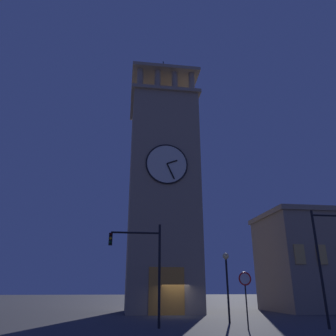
% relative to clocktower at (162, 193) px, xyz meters
% --- Properties ---
extents(ground_plane, '(200.00, 200.00, 0.00)m').
position_rel_clocktower_xyz_m(ground_plane, '(-0.82, 4.55, -11.95)').
color(ground_plane, '#424247').
extents(clocktower, '(7.71, 7.59, 29.30)m').
position_rel_clocktower_xyz_m(clocktower, '(0.00, 0.00, 0.00)').
color(clocktower, gray).
rests_on(clocktower, ground_plane).
extents(traffic_signal_near, '(3.27, 0.41, 6.05)m').
position_rel_clocktower_xyz_m(traffic_signal_near, '(2.72, 13.06, -8.02)').
color(traffic_signal_near, black).
rests_on(traffic_signal_near, ground_plane).
extents(traffic_signal_mid, '(2.94, 0.41, 6.91)m').
position_rel_clocktower_xyz_m(traffic_signal_mid, '(-8.70, 14.77, -7.44)').
color(traffic_signal_mid, black).
rests_on(traffic_signal_mid, ground_plane).
extents(street_lamp, '(0.44, 0.44, 4.58)m').
position_rel_clocktower_xyz_m(street_lamp, '(-3.31, 10.66, -8.71)').
color(street_lamp, black).
rests_on(street_lamp, ground_plane).
extents(no_horn_sign, '(0.78, 0.14, 3.12)m').
position_rel_clocktower_xyz_m(no_horn_sign, '(-3.23, 14.36, -9.50)').
color(no_horn_sign, black).
rests_on(no_horn_sign, ground_plane).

